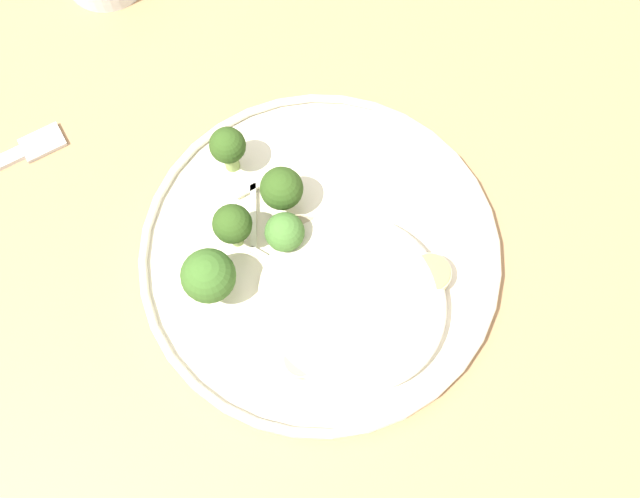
% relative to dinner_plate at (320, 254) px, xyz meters
% --- Properties ---
extents(ground, '(6.00, 6.00, 0.00)m').
position_rel_dinner_plate_xyz_m(ground, '(0.01, -0.03, -0.75)').
color(ground, '#665B51').
extents(wooden_dining_table, '(1.40, 1.00, 0.74)m').
position_rel_dinner_plate_xyz_m(wooden_dining_table, '(0.01, -0.03, -0.09)').
color(wooden_dining_table, '#9E754C').
rests_on(wooden_dining_table, ground).
extents(dinner_plate, '(0.29, 0.29, 0.02)m').
position_rel_dinner_plate_xyz_m(dinner_plate, '(0.00, 0.00, 0.00)').
color(dinner_plate, beige).
rests_on(dinner_plate, wooden_dining_table).
extents(noodle_bed, '(0.15, 0.14, 0.03)m').
position_rel_dinner_plate_xyz_m(noodle_bed, '(0.05, -0.02, 0.02)').
color(noodle_bed, beige).
rests_on(noodle_bed, dinner_plate).
extents(seared_scallop_half_hidden, '(0.03, 0.03, 0.01)m').
position_rel_dinner_plate_xyz_m(seared_scallop_half_hidden, '(0.01, -0.04, 0.01)').
color(seared_scallop_half_hidden, '#E5C689').
rests_on(seared_scallop_half_hidden, dinner_plate).
extents(seared_scallop_tilted_round, '(0.03, 0.03, 0.02)m').
position_rel_dinner_plate_xyz_m(seared_scallop_tilted_round, '(0.08, 0.04, 0.01)').
color(seared_scallop_tilted_round, '#DBB77A').
rests_on(seared_scallop_tilted_round, dinner_plate).
extents(seared_scallop_front_small, '(0.03, 0.03, 0.01)m').
position_rel_dinner_plate_xyz_m(seared_scallop_front_small, '(-0.02, -0.00, 0.01)').
color(seared_scallop_front_small, beige).
rests_on(seared_scallop_front_small, dinner_plate).
extents(seared_scallop_tiny_bay, '(0.03, 0.03, 0.01)m').
position_rel_dinner_plate_xyz_m(seared_scallop_tiny_bay, '(0.07, -0.01, 0.01)').
color(seared_scallop_tiny_bay, '#E5C689').
rests_on(seared_scallop_tiny_bay, dinner_plate).
extents(seared_scallop_left_edge, '(0.03, 0.03, 0.01)m').
position_rel_dinner_plate_xyz_m(seared_scallop_left_edge, '(0.06, -0.06, 0.01)').
color(seared_scallop_left_edge, beige).
rests_on(seared_scallop_left_edge, dinner_plate).
extents(seared_scallop_center_golden, '(0.03, 0.03, 0.01)m').
position_rel_dinner_plate_xyz_m(seared_scallop_center_golden, '(0.05, -0.08, 0.01)').
color(seared_scallop_center_golden, beige).
rests_on(seared_scallop_center_golden, dinner_plate).
extents(broccoli_floret_tall_stalk, '(0.03, 0.03, 0.05)m').
position_rel_dinner_plate_xyz_m(broccoli_floret_tall_stalk, '(-0.02, -0.01, 0.03)').
color(broccoli_floret_tall_stalk, '#7A994C').
rests_on(broccoli_floret_tall_stalk, dinner_plate).
extents(broccoli_floret_right_tilted, '(0.03, 0.03, 0.05)m').
position_rel_dinner_plate_xyz_m(broccoli_floret_right_tilted, '(-0.06, -0.04, 0.04)').
color(broccoli_floret_right_tilted, '#89A356').
rests_on(broccoli_floret_right_tilted, dinner_plate).
extents(broccoli_floret_small_sprig, '(0.03, 0.03, 0.05)m').
position_rel_dinner_plate_xyz_m(broccoli_floret_small_sprig, '(-0.05, 0.01, 0.03)').
color(broccoli_floret_small_sprig, '#89A356').
rests_on(broccoli_floret_small_sprig, dinner_plate).
extents(broccoli_floret_rear_charred, '(0.03, 0.03, 0.05)m').
position_rel_dinner_plate_xyz_m(broccoli_floret_rear_charred, '(-0.11, 0.01, 0.03)').
color(broccoli_floret_rear_charred, '#89A356').
rests_on(broccoli_floret_rear_charred, dinner_plate).
extents(broccoli_floret_split_head, '(0.04, 0.04, 0.06)m').
position_rel_dinner_plate_xyz_m(broccoli_floret_split_head, '(-0.04, -0.08, 0.04)').
color(broccoli_floret_split_head, '#7A994C').
rests_on(broccoli_floret_split_head, dinner_plate).
extents(onion_sliver_short_strip, '(0.04, 0.04, 0.00)m').
position_rel_dinner_plate_xyz_m(onion_sliver_short_strip, '(-0.06, -0.01, 0.01)').
color(onion_sliver_short_strip, silver).
rests_on(onion_sliver_short_strip, dinner_plate).
extents(onion_sliver_curled_piece, '(0.06, 0.02, 0.00)m').
position_rel_dinner_plate_xyz_m(onion_sliver_curled_piece, '(-0.01, -0.03, 0.01)').
color(onion_sliver_curled_piece, silver).
rests_on(onion_sliver_curled_piece, dinner_plate).
extents(onion_sliver_pale_crescent, '(0.02, 0.05, 0.00)m').
position_rel_dinner_plate_xyz_m(onion_sliver_pale_crescent, '(-0.08, 0.01, 0.01)').
color(onion_sliver_pale_crescent, silver).
rests_on(onion_sliver_pale_crescent, dinner_plate).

